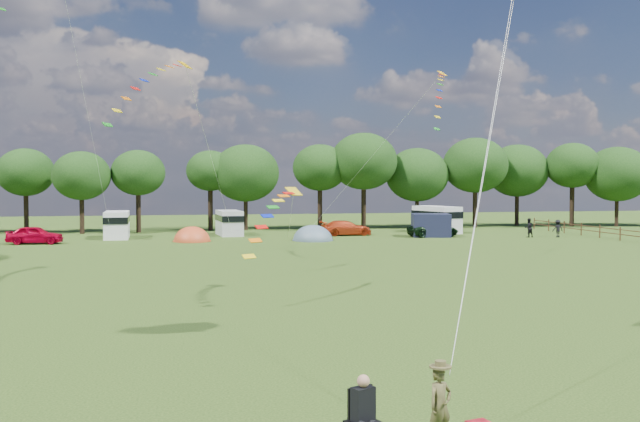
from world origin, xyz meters
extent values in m
plane|color=#1B320E|center=(0.00, 0.00, 0.00)|extent=(180.00, 180.00, 0.00)
cylinder|color=black|center=(-20.03, 56.31, 1.95)|extent=(0.47, 0.47, 3.90)
ellipsoid|color=#13340D|center=(-20.03, 56.31, 6.00)|extent=(5.58, 5.58, 4.74)
cylinder|color=black|center=(-14.36, 53.27, 1.78)|extent=(0.44, 0.44, 3.56)
ellipsoid|color=#13340D|center=(-14.36, 53.27, 5.64)|extent=(5.56, 5.56, 4.73)
cylinder|color=black|center=(-9.09, 54.23, 1.98)|extent=(0.47, 0.47, 3.95)
ellipsoid|color=#13340D|center=(-9.09, 54.23, 5.95)|extent=(5.33, 5.33, 4.53)
cylinder|color=black|center=(-1.92, 56.03, 2.17)|extent=(0.50, 0.50, 4.33)
ellipsoid|color=#13340D|center=(-1.92, 56.03, 6.19)|extent=(4.95, 4.95, 4.21)
cylinder|color=black|center=(1.70, 55.56, 1.66)|extent=(0.43, 0.43, 3.31)
ellipsoid|color=#13340D|center=(1.70, 55.56, 5.95)|extent=(7.03, 7.03, 5.98)
cylinder|color=black|center=(9.66, 55.80, 2.18)|extent=(0.50, 0.50, 4.36)
ellipsoid|color=#13340D|center=(9.66, 55.80, 6.56)|extent=(5.84, 5.84, 4.97)
cylinder|color=black|center=(14.25, 54.92, 2.27)|extent=(0.51, 0.51, 4.55)
ellipsoid|color=#13340D|center=(14.25, 54.92, 7.23)|extent=(7.15, 7.15, 6.08)
cylinder|color=black|center=(20.49, 55.63, 1.61)|extent=(0.42, 0.42, 3.21)
ellipsoid|color=#13340D|center=(20.49, 55.63, 5.80)|extent=(6.90, 6.90, 5.86)
cylinder|color=black|center=(26.98, 54.96, 2.09)|extent=(0.48, 0.48, 4.17)
ellipsoid|color=#13340D|center=(26.98, 54.96, 6.86)|extent=(7.16, 7.16, 6.09)
cylinder|color=black|center=(32.97, 56.89, 1.83)|extent=(0.45, 0.45, 3.66)
ellipsoid|color=#13340D|center=(32.97, 56.89, 6.31)|extent=(7.05, 7.05, 5.99)
cylinder|color=black|center=(38.41, 54.37, 2.32)|extent=(0.52, 0.52, 4.65)
ellipsoid|color=#13340D|center=(38.41, 54.37, 6.88)|extent=(5.96, 5.96, 5.06)
cylinder|color=black|center=(43.16, 53.04, 1.59)|extent=(0.42, 0.42, 3.19)
ellipsoid|color=#13340D|center=(43.16, 53.04, 5.89)|extent=(7.23, 7.23, 6.14)
cylinder|color=#472D19|center=(32.00, 36.00, 0.60)|extent=(0.12, 0.12, 1.20)
cylinder|color=#472D19|center=(32.00, 34.50, 0.95)|extent=(0.08, 3.00, 0.08)
cylinder|color=#472D19|center=(32.00, 34.50, 0.55)|extent=(0.08, 3.00, 0.08)
cylinder|color=#472D19|center=(32.00, 39.00, 0.60)|extent=(0.12, 0.12, 1.20)
cylinder|color=#472D19|center=(32.00, 37.50, 0.95)|extent=(0.08, 3.00, 0.08)
cylinder|color=#472D19|center=(32.00, 37.50, 0.55)|extent=(0.08, 3.00, 0.08)
cylinder|color=#472D19|center=(32.00, 42.00, 0.60)|extent=(0.12, 0.12, 1.20)
cylinder|color=#472D19|center=(32.00, 40.50, 0.95)|extent=(0.08, 3.00, 0.08)
cylinder|color=#472D19|center=(32.00, 40.50, 0.55)|extent=(0.08, 3.00, 0.08)
cylinder|color=#472D19|center=(32.00, 45.00, 0.60)|extent=(0.12, 0.12, 1.20)
cylinder|color=#472D19|center=(32.00, 43.50, 0.95)|extent=(0.08, 3.00, 0.08)
cylinder|color=#472D19|center=(32.00, 43.50, 0.55)|extent=(0.08, 3.00, 0.08)
cylinder|color=#472D19|center=(32.00, 48.00, 0.60)|extent=(0.12, 0.12, 1.20)
cylinder|color=#472D19|center=(32.00, 46.50, 0.95)|extent=(0.08, 3.00, 0.08)
cylinder|color=#472D19|center=(32.00, 46.50, 0.55)|extent=(0.08, 3.00, 0.08)
cylinder|color=#472D19|center=(32.00, 51.00, 0.60)|extent=(0.12, 0.12, 1.20)
cylinder|color=#472D19|center=(32.00, 49.50, 0.95)|extent=(0.08, 3.00, 0.08)
cylinder|color=#472D19|center=(32.00, 49.50, 0.55)|extent=(0.08, 3.00, 0.08)
imported|color=#B30020|center=(-16.71, 42.58, 0.75)|extent=(4.59, 2.09, 1.49)
imported|color=#BC3513|center=(10.26, 46.35, 0.70)|extent=(4.78, 2.24, 1.40)
imported|color=black|center=(17.80, 43.38, 0.66)|extent=(5.06, 2.80, 1.31)
cube|color=white|center=(-10.62, 47.14, 1.21)|extent=(2.19, 4.88, 2.41)
cube|color=black|center=(-10.62, 47.14, 1.70)|extent=(2.24, 4.98, 0.57)
cylinder|color=black|center=(-10.58, 45.62, 0.34)|extent=(0.69, 0.27, 0.68)
cylinder|color=black|center=(-10.67, 48.65, 0.34)|extent=(0.69, 0.27, 0.68)
cube|color=silver|center=(-0.50, 48.81, 1.17)|extent=(2.36, 4.82, 2.34)
cube|color=black|center=(-0.50, 48.81, 1.65)|extent=(2.41, 4.92, 0.55)
cylinder|color=black|center=(-0.38, 47.34, 0.33)|extent=(0.68, 0.29, 0.66)
cylinder|color=black|center=(-0.62, 50.28, 0.33)|extent=(0.68, 0.29, 0.66)
cube|color=white|center=(19.88, 47.98, 1.32)|extent=(3.68, 5.69, 2.63)
cube|color=black|center=(19.88, 47.98, 1.85)|extent=(3.75, 5.80, 0.62)
cylinder|color=black|center=(20.37, 46.40, 0.37)|extent=(0.79, 0.48, 0.74)
cylinder|color=black|center=(19.40, 49.57, 0.37)|extent=(0.79, 0.48, 0.74)
ellipsoid|color=#CD4A23|center=(-4.12, 42.59, 0.02)|extent=(3.06, 3.52, 2.52)
cylinder|color=#CD4A23|center=(-4.12, 42.59, 0.04)|extent=(3.22, 3.22, 0.08)
ellipsoid|color=slate|center=(6.12, 41.42, 0.02)|extent=(3.39, 3.90, 2.65)
cylinder|color=slate|center=(6.12, 41.42, 0.04)|extent=(3.56, 3.56, 0.08)
cube|color=#191B34|center=(17.56, 43.35, 1.06)|extent=(3.91, 3.44, 2.11)
imported|color=brown|center=(-0.35, -5.65, 0.75)|extent=(0.64, 0.53, 1.50)
cube|color=black|center=(-1.91, -5.39, 0.84)|extent=(0.56, 0.28, 0.62)
cube|color=black|center=(-1.91, -5.62, 0.88)|extent=(0.50, 0.42, 0.65)
sphere|color=tan|center=(-1.91, -5.64, 1.32)|extent=(0.25, 0.25, 0.25)
cube|color=#198C1E|center=(-15.30, 26.11, 15.18)|extent=(0.46, 0.55, 0.17)
cube|color=#D7A402|center=(-4.88, 20.10, 11.31)|extent=(0.83, 0.87, 0.41)
cube|color=red|center=(-5.28, 19.65, 11.20)|extent=(0.52, 0.66, 0.12)
cube|color=orange|center=(-5.69, 19.20, 11.06)|extent=(0.52, 0.65, 0.13)
cube|color=yellow|center=(-6.09, 18.75, 10.83)|extent=(0.52, 0.65, 0.14)
cube|color=#198C1E|center=(-6.50, 18.30, 10.52)|extent=(0.51, 0.65, 0.15)
cube|color=#0C1EB2|center=(-6.90, 17.85, 10.13)|extent=(0.51, 0.65, 0.16)
cube|color=red|center=(-7.31, 17.40, 9.66)|extent=(0.51, 0.64, 0.17)
cube|color=orange|center=(-7.71, 16.95, 9.12)|extent=(0.50, 0.64, 0.18)
cube|color=yellow|center=(-8.12, 16.50, 8.49)|extent=(0.49, 0.64, 0.19)
cube|color=#198C1E|center=(-8.52, 16.05, 7.78)|extent=(0.49, 0.63, 0.20)
cube|color=yellow|center=(-0.04, 14.03, 4.66)|extent=(0.84, 0.80, 0.40)
cube|color=red|center=(-0.35, 13.49, 4.59)|extent=(0.63, 0.51, 0.11)
cube|color=orange|center=(-0.67, 12.95, 4.48)|extent=(0.62, 0.51, 0.12)
cube|color=yellow|center=(-0.98, 12.41, 4.29)|extent=(0.62, 0.50, 0.13)
cube|color=#198C1E|center=(-1.30, 11.87, 4.02)|extent=(0.62, 0.50, 0.14)
cube|color=#0C1EB2|center=(-1.61, 11.33, 3.66)|extent=(0.62, 0.49, 0.15)
cube|color=red|center=(-1.93, 10.79, 3.23)|extent=(0.61, 0.49, 0.16)
cube|color=orange|center=(-2.24, 10.25, 2.72)|extent=(0.61, 0.49, 0.17)
cube|color=yellow|center=(-2.56, 9.71, 2.13)|extent=(0.61, 0.48, 0.18)
imported|color=black|center=(26.06, 40.93, 0.87)|extent=(0.91, 0.64, 1.74)
imported|color=black|center=(28.69, 40.48, 0.80)|extent=(1.06, 0.53, 1.60)
cube|color=#FBB212|center=(11.99, 26.34, 12.28)|extent=(0.76, 0.74, 0.36)
cube|color=red|center=(11.76, 25.84, 12.12)|extent=(0.55, 0.49, 0.10)
cube|color=orange|center=(11.54, 25.35, 11.91)|extent=(0.55, 0.49, 0.11)
cube|color=yellow|center=(11.31, 24.85, 11.63)|extent=(0.55, 0.48, 0.12)
cube|color=#198C1E|center=(11.09, 24.36, 11.27)|extent=(0.55, 0.48, 0.13)
cube|color=#0C1EB2|center=(10.86, 23.86, 10.83)|extent=(0.54, 0.48, 0.14)
cube|color=red|center=(10.64, 23.37, 10.31)|extent=(0.54, 0.47, 0.15)
cube|color=orange|center=(10.41, 22.87, 9.70)|extent=(0.54, 0.47, 0.15)
cube|color=yellow|center=(10.19, 22.38, 9.02)|extent=(0.53, 0.46, 0.16)
cube|color=#198C1E|center=(9.96, 21.88, 8.26)|extent=(0.53, 0.46, 0.17)
camera|label=1|loc=(-5.40, -18.70, 5.16)|focal=40.00mm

